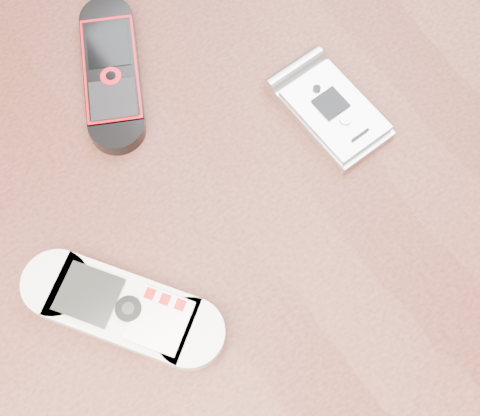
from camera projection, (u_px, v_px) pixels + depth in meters
name	position (u px, v px, depth m)	size (l,w,h in m)	color
ground	(238.00, 367.00, 1.18)	(4.00, 4.00, 0.00)	#472B19
table	(235.00, 260.00, 0.58)	(1.20, 0.80, 0.75)	black
nokia_white	(123.00, 309.00, 0.45)	(0.05, 0.14, 0.02)	silver
nokia_black_red	(112.00, 72.00, 0.51)	(0.04, 0.14, 0.01)	black
motorola_razr	(332.00, 110.00, 0.50)	(0.05, 0.10, 0.02)	#B4B4B9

